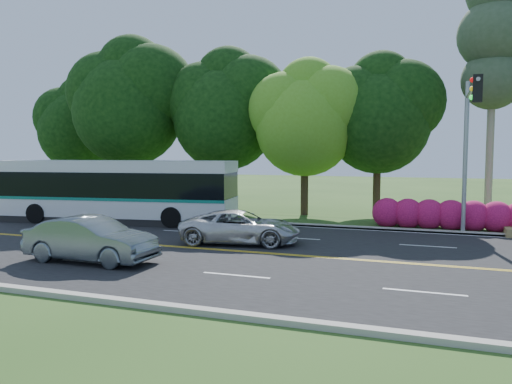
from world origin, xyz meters
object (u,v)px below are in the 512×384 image
(transit_bus, at_px, (117,192))
(sedan, at_px, (91,239))
(suv, at_px, (240,227))
(traffic_signal, at_px, (469,131))

(transit_bus, distance_m, sedan, 9.85)
(transit_bus, xyz_separation_m, suv, (8.50, -3.54, -0.96))
(transit_bus, relative_size, sedan, 2.75)
(sedan, relative_size, suv, 0.95)
(traffic_signal, height_order, sedan, traffic_signal)
(traffic_signal, height_order, transit_bus, traffic_signal)
(traffic_signal, xyz_separation_m, transit_bus, (-17.34, -0.31, -3.01))
(traffic_signal, distance_m, sedan, 15.73)
(traffic_signal, bearing_deg, transit_bus, -178.98)
(transit_bus, height_order, sedan, transit_bus)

